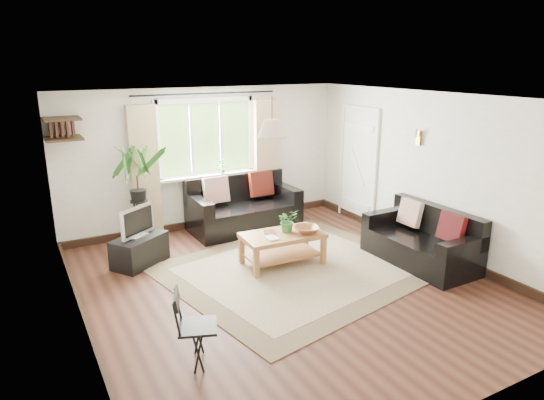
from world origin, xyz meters
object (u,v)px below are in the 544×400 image
sofa_back (244,205)px  tv_stand (140,250)px  coffee_table (282,249)px  palm_stand (139,197)px  folding_chair (198,328)px  sofa_right (420,238)px

sofa_back → tv_stand: size_ratio=2.36×
coffee_table → palm_stand: palm_stand is taller
coffee_table → folding_chair: (-1.89, -1.66, 0.15)m
tv_stand → sofa_right: bearing=-61.9°
sofa_right → tv_stand: 4.02m
sofa_back → sofa_right: 2.99m
sofa_back → coffee_table: sofa_back is taller
sofa_right → tv_stand: bearing=-118.9°
sofa_right → tv_stand: (-3.54, 1.90, -0.17)m
palm_stand → folding_chair: 3.40m
coffee_table → tv_stand: coffee_table is taller
tv_stand → palm_stand: (0.21, 0.71, 0.59)m
sofa_back → palm_stand: (-1.76, 0.07, 0.37)m
sofa_back → sofa_right: size_ratio=1.13×
coffee_table → sofa_back: bearing=83.6°
folding_chair → tv_stand: bearing=18.5°
folding_chair → sofa_right: bearing=-57.7°
sofa_back → coffee_table: bearing=-97.3°
coffee_table → folding_chair: folding_chair is taller
palm_stand → tv_stand: bearing=-106.3°
coffee_table → folding_chair: size_ratio=1.50×
tv_stand → palm_stand: size_ratio=0.49×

